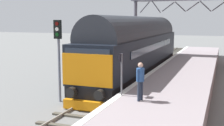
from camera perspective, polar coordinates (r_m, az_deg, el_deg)
ground_plane at (r=18.52m, az=0.92°, el=-5.48°), size 140.00×140.00×0.00m
track_main at (r=18.50m, az=0.92°, el=-5.31°), size 2.50×60.00×0.15m
station_platform at (r=17.54m, az=12.09°, el=-4.76°), size 4.00×44.00×1.01m
diesel_locomotive at (r=22.44m, az=4.93°, el=3.35°), size 2.74×18.11×4.68m
signal_post_mid at (r=15.96m, az=-10.30°, el=2.53°), size 0.44×0.22×4.42m
signal_post_far at (r=29.12m, az=4.40°, el=5.26°), size 0.44×0.22×4.62m
platform_number_sign at (r=13.30m, az=1.83°, el=-0.92°), size 0.10×0.44×1.92m
waiting_passenger at (r=12.52m, az=5.50°, el=-2.89°), size 0.43×0.49×1.64m
overhead_footbridge at (r=29.41m, az=13.08°, el=11.23°), size 9.30×2.00×6.77m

